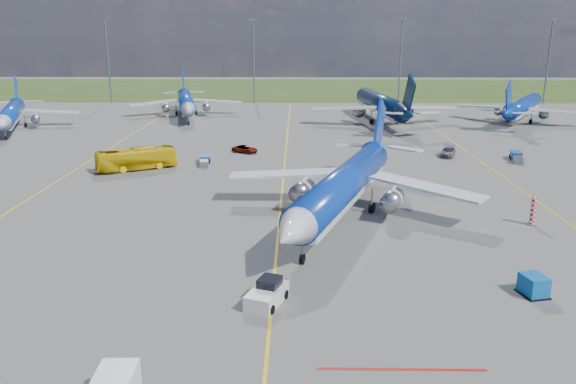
{
  "coord_description": "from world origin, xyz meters",
  "views": [
    {
      "loc": [
        1.76,
        -46.92,
        19.15
      ],
      "look_at": [
        0.96,
        5.89,
        4.0
      ],
      "focal_mm": 35.0,
      "sensor_mm": 36.0,
      "label": 1
    }
  ],
  "objects_px": {
    "bg_jet_n": "(380,122)",
    "apron_bus": "(136,159)",
    "bg_jet_nw": "(13,130)",
    "bg_jet_ne": "(521,121)",
    "service_car_b": "(245,149)",
    "service_car_a": "(162,151)",
    "baggage_tug_c": "(204,161)",
    "uld_container": "(534,285)",
    "baggage_tug_e": "(517,157)",
    "service_car_c": "(448,152)",
    "baggage_tug_w": "(372,158)",
    "bg_jet_nnw": "(187,117)",
    "pushback_tug": "(267,294)",
    "warning_post": "(533,211)",
    "main_airliner": "(343,217)"
  },
  "relations": [
    {
      "from": "bg_jet_n",
      "to": "bg_jet_ne",
      "type": "relative_size",
      "value": 1.17
    },
    {
      "from": "pushback_tug",
      "to": "baggage_tug_e",
      "type": "relative_size",
      "value": 0.96
    },
    {
      "from": "bg_jet_n",
      "to": "baggage_tug_e",
      "type": "xyz_separation_m",
      "value": [
        15.47,
        -38.24,
        0.58
      ]
    },
    {
      "from": "bg_jet_nw",
      "to": "service_car_a",
      "type": "bearing_deg",
      "value": -54.05
    },
    {
      "from": "baggage_tug_c",
      "to": "bg_jet_nw",
      "type": "bearing_deg",
      "value": 138.68
    },
    {
      "from": "pushback_tug",
      "to": "baggage_tug_e",
      "type": "height_order",
      "value": "pushback_tug"
    },
    {
      "from": "service_car_c",
      "to": "baggage_tug_c",
      "type": "distance_m",
      "value": 38.42
    },
    {
      "from": "bg_jet_nnw",
      "to": "apron_bus",
      "type": "height_order",
      "value": "bg_jet_nnw"
    },
    {
      "from": "bg_jet_ne",
      "to": "apron_bus",
      "type": "distance_m",
      "value": 86.22
    },
    {
      "from": "service_car_b",
      "to": "apron_bus",
      "type": "bearing_deg",
      "value": 156.56
    },
    {
      "from": "bg_jet_nnw",
      "to": "service_car_c",
      "type": "height_order",
      "value": "bg_jet_nnw"
    },
    {
      "from": "bg_jet_ne",
      "to": "service_car_b",
      "type": "height_order",
      "value": "bg_jet_ne"
    },
    {
      "from": "service_car_a",
      "to": "baggage_tug_e",
      "type": "relative_size",
      "value": 0.67
    },
    {
      "from": "warning_post",
      "to": "bg_jet_n",
      "type": "xyz_separation_m",
      "value": [
        -5.81,
        68.16,
        -1.5
      ]
    },
    {
      "from": "bg_jet_n",
      "to": "bg_jet_nw",
      "type": "bearing_deg",
      "value": 1.63
    },
    {
      "from": "bg_jet_ne",
      "to": "service_car_a",
      "type": "relative_size",
      "value": 9.91
    },
    {
      "from": "bg_jet_n",
      "to": "bg_jet_ne",
      "type": "height_order",
      "value": "bg_jet_n"
    },
    {
      "from": "bg_jet_ne",
      "to": "pushback_tug",
      "type": "relative_size",
      "value": 6.9
    },
    {
      "from": "bg_jet_ne",
      "to": "service_car_b",
      "type": "distance_m",
      "value": 67.6
    },
    {
      "from": "bg_jet_ne",
      "to": "service_car_b",
      "type": "bearing_deg",
      "value": 62.23
    },
    {
      "from": "baggage_tug_w",
      "to": "baggage_tug_c",
      "type": "bearing_deg",
      "value": 165.45
    },
    {
      "from": "bg_jet_n",
      "to": "baggage_tug_c",
      "type": "bearing_deg",
      "value": 45.15
    },
    {
      "from": "bg_jet_ne",
      "to": "baggage_tug_w",
      "type": "xyz_separation_m",
      "value": [
        -38.14,
        -40.24,
        0.57
      ]
    },
    {
      "from": "service_car_a",
      "to": "baggage_tug_c",
      "type": "distance_m",
      "value": 10.13
    },
    {
      "from": "bg_jet_n",
      "to": "apron_bus",
      "type": "xyz_separation_m",
      "value": [
        -41.37,
        -44.92,
        1.58
      ]
    },
    {
      "from": "service_car_c",
      "to": "warning_post",
      "type": "bearing_deg",
      "value": -68.79
    },
    {
      "from": "bg_jet_n",
      "to": "service_car_c",
      "type": "xyz_separation_m",
      "value": [
        5.72,
        -35.2,
        0.72
      ]
    },
    {
      "from": "service_car_a",
      "to": "baggage_tug_w",
      "type": "xyz_separation_m",
      "value": [
        33.33,
        -4.05,
        -0.08
      ]
    },
    {
      "from": "main_airliner",
      "to": "warning_post",
      "type": "bearing_deg",
      "value": 13.36
    },
    {
      "from": "uld_container",
      "to": "service_car_b",
      "type": "relative_size",
      "value": 0.45
    },
    {
      "from": "pushback_tug",
      "to": "baggage_tug_w",
      "type": "bearing_deg",
      "value": 94.82
    },
    {
      "from": "baggage_tug_e",
      "to": "bg_jet_nnw",
      "type": "bearing_deg",
      "value": 157.79
    },
    {
      "from": "bg_jet_nw",
      "to": "service_car_b",
      "type": "relative_size",
      "value": 8.39
    },
    {
      "from": "bg_jet_ne",
      "to": "main_airliner",
      "type": "xyz_separation_m",
      "value": [
        -44.74,
        -67.32,
        0.0
      ]
    },
    {
      "from": "service_car_b",
      "to": "baggage_tug_e",
      "type": "height_order",
      "value": "baggage_tug_e"
    },
    {
      "from": "uld_container",
      "to": "bg_jet_nw",
      "type": "bearing_deg",
      "value": 122.23
    },
    {
      "from": "bg_jet_ne",
      "to": "service_car_c",
      "type": "bearing_deg",
      "value": 86.63
    },
    {
      "from": "service_car_c",
      "to": "baggage_tug_e",
      "type": "height_order",
      "value": "service_car_c"
    },
    {
      "from": "bg_jet_n",
      "to": "uld_container",
      "type": "relative_size",
      "value": 22.42
    },
    {
      "from": "uld_container",
      "to": "service_car_b",
      "type": "distance_m",
      "value": 57.59
    },
    {
      "from": "service_car_a",
      "to": "bg_jet_nw",
      "type": "bearing_deg",
      "value": 128.19
    },
    {
      "from": "warning_post",
      "to": "bg_jet_n",
      "type": "relative_size",
      "value": 0.07
    },
    {
      "from": "bg_jet_nw",
      "to": "service_car_b",
      "type": "height_order",
      "value": "bg_jet_nw"
    },
    {
      "from": "pushback_tug",
      "to": "baggage_tug_c",
      "type": "xyz_separation_m",
      "value": [
        -11.72,
        44.63,
        -0.21
      ]
    },
    {
      "from": "bg_jet_nw",
      "to": "bg_jet_n",
      "type": "distance_m",
      "value": 76.73
    },
    {
      "from": "bg_jet_nnw",
      "to": "service_car_c",
      "type": "distance_m",
      "value": 65.56
    },
    {
      "from": "bg_jet_ne",
      "to": "bg_jet_nnw",
      "type": "bearing_deg",
      "value": 27.13
    },
    {
      "from": "bg_jet_nnw",
      "to": "baggage_tug_e",
      "type": "distance_m",
      "value": 75.06
    },
    {
      "from": "warning_post",
      "to": "bg_jet_nnw",
      "type": "xyz_separation_m",
      "value": [
        -49.93,
        75.55,
        -1.5
      ]
    },
    {
      "from": "apron_bus",
      "to": "service_car_b",
      "type": "bearing_deg",
      "value": -79.15
    }
  ]
}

